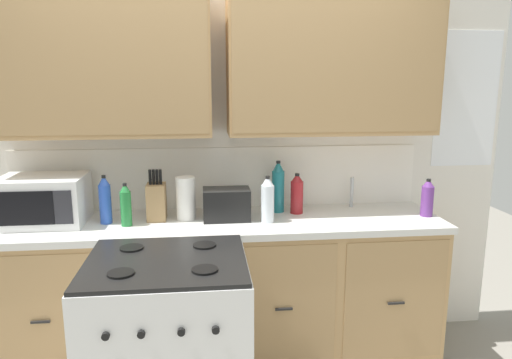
% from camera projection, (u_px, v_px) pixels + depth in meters
% --- Properties ---
extents(wall_unit, '(3.84, 0.40, 2.36)m').
position_uv_depth(wall_unit, '(220.00, 105.00, 2.91)').
color(wall_unit, white).
rests_on(wall_unit, ground_plane).
extents(counter_run, '(2.67, 0.64, 0.94)m').
position_uv_depth(counter_run, '(224.00, 290.00, 2.94)').
color(counter_run, black).
rests_on(counter_run, ground_plane).
extents(stove_range, '(0.76, 0.68, 0.95)m').
position_uv_depth(stove_range, '(170.00, 350.00, 2.30)').
color(stove_range, white).
rests_on(stove_range, ground_plane).
extents(microwave, '(0.48, 0.37, 0.28)m').
position_uv_depth(microwave, '(43.00, 200.00, 2.75)').
color(microwave, white).
rests_on(microwave, counter_run).
extents(toaster, '(0.28, 0.18, 0.19)m').
position_uv_depth(toaster, '(227.00, 204.00, 2.84)').
color(toaster, black).
rests_on(toaster, counter_run).
extents(knife_block, '(0.11, 0.14, 0.31)m').
position_uv_depth(knife_block, '(156.00, 201.00, 2.83)').
color(knife_block, '#9C794E').
rests_on(knife_block, counter_run).
extents(sink_faucet, '(0.02, 0.02, 0.20)m').
position_uv_depth(sink_faucet, '(352.00, 192.00, 3.13)').
color(sink_faucet, '#B2B5BA').
rests_on(sink_faucet, counter_run).
extents(paper_towel_roll, '(0.12, 0.12, 0.26)m').
position_uv_depth(paper_towel_roll, '(186.00, 198.00, 2.84)').
color(paper_towel_roll, white).
rests_on(paper_towel_roll, counter_run).
extents(bottle_blue, '(0.07, 0.07, 0.29)m').
position_uv_depth(bottle_blue, '(105.00, 200.00, 2.75)').
color(bottle_blue, blue).
rests_on(bottle_blue, counter_run).
extents(bottle_green, '(0.06, 0.06, 0.25)m').
position_uv_depth(bottle_green, '(126.00, 205.00, 2.71)').
color(bottle_green, '#237A38').
rests_on(bottle_green, counter_run).
extents(bottle_teal, '(0.08, 0.08, 0.33)m').
position_uv_depth(bottle_teal, '(278.00, 187.00, 3.00)').
color(bottle_teal, '#1E707A').
rests_on(bottle_teal, counter_run).
extents(bottle_red, '(0.08, 0.08, 0.26)m').
position_uv_depth(bottle_red, '(297.00, 194.00, 2.97)').
color(bottle_red, maroon).
rests_on(bottle_red, counter_run).
extents(bottle_violet, '(0.08, 0.08, 0.23)m').
position_uv_depth(bottle_violet, '(427.00, 198.00, 2.91)').
color(bottle_violet, '#663384').
rests_on(bottle_violet, counter_run).
extents(bottle_clear, '(0.08, 0.08, 0.28)m').
position_uv_depth(bottle_clear, '(268.00, 200.00, 2.78)').
color(bottle_clear, silver).
rests_on(bottle_clear, counter_run).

